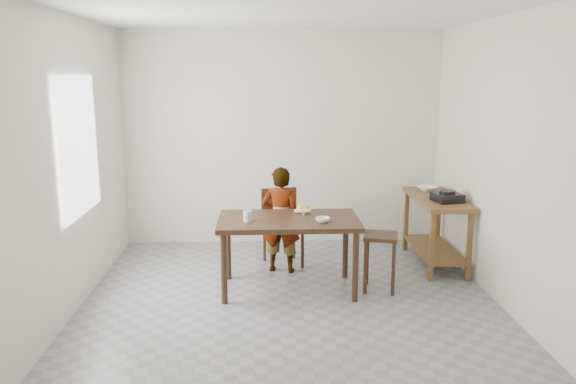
{
  "coord_description": "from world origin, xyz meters",
  "views": [
    {
      "loc": [
        -0.25,
        -5.11,
        2.17
      ],
      "look_at": [
        0.0,
        0.4,
        1.0
      ],
      "focal_mm": 35.0,
      "sensor_mm": 36.0,
      "label": 1
    }
  ],
  "objects_px": {
    "stool": "(380,262)",
    "child": "(281,220)",
    "dining_table": "(288,254)",
    "prep_counter": "(435,231)",
    "dining_chair": "(283,228)"
  },
  "relations": [
    {
      "from": "stool",
      "to": "child",
      "type": "bearing_deg",
      "value": 148.64
    },
    {
      "from": "dining_table",
      "to": "prep_counter",
      "type": "relative_size",
      "value": 1.17
    },
    {
      "from": "child",
      "to": "stool",
      "type": "height_order",
      "value": "child"
    },
    {
      "from": "child",
      "to": "dining_chair",
      "type": "height_order",
      "value": "child"
    },
    {
      "from": "prep_counter",
      "to": "stool",
      "type": "bearing_deg",
      "value": -136.66
    },
    {
      "from": "prep_counter",
      "to": "dining_table",
      "type": "bearing_deg",
      "value": -157.85
    },
    {
      "from": "dining_table",
      "to": "dining_chair",
      "type": "distance_m",
      "value": 0.78
    },
    {
      "from": "dining_table",
      "to": "stool",
      "type": "xyz_separation_m",
      "value": [
        0.93,
        -0.05,
        -0.08
      ]
    },
    {
      "from": "prep_counter",
      "to": "dining_chair",
      "type": "distance_m",
      "value": 1.75
    },
    {
      "from": "dining_table",
      "to": "child",
      "type": "distance_m",
      "value": 0.6
    },
    {
      "from": "dining_chair",
      "to": "stool",
      "type": "relative_size",
      "value": 1.48
    },
    {
      "from": "dining_table",
      "to": "dining_chair",
      "type": "height_order",
      "value": "dining_chair"
    },
    {
      "from": "dining_table",
      "to": "prep_counter",
      "type": "distance_m",
      "value": 1.86
    },
    {
      "from": "dining_chair",
      "to": "stool",
      "type": "distance_m",
      "value": 1.27
    },
    {
      "from": "dining_table",
      "to": "dining_chair",
      "type": "bearing_deg",
      "value": 91.92
    }
  ]
}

